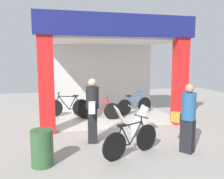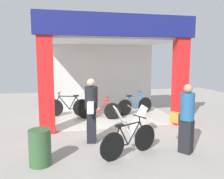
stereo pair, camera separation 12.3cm
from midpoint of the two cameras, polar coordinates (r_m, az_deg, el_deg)
The scene contains 10 objects.
ground_plane at distance 7.62m, azimuth 0.94°, elevation -9.37°, with size 17.56×17.56×0.00m, color #9E9991.
shop_facade at distance 8.81m, azimuth -1.61°, elevation 5.47°, with size 4.98×3.44×3.55m.
bicycle_inside_0 at distance 9.36m, azimuth 5.16°, elevation -3.90°, with size 1.58×0.58×0.91m.
bicycle_inside_1 at distance 9.10m, azimuth -11.15°, elevation -4.23°, with size 1.71×0.50×0.95m.
bicycle_inside_2 at distance 8.54m, azimuth -3.56°, elevation -5.10°, with size 1.53×0.55×0.87m.
bicycle_parked_0 at distance 5.49m, azimuth 4.07°, elevation -12.32°, with size 1.50×0.70×0.89m.
sandwich_board_sign at distance 6.86m, azimuth 4.07°, elevation -7.61°, with size 0.93×0.54×0.86m.
pedestrian_0 at distance 6.16m, azimuth -5.37°, elevation -4.93°, with size 0.40×0.66×1.71m.
pedestrian_1 at distance 5.79m, azimuth 17.42°, elevation -6.59°, with size 0.53×0.59×1.64m.
trash_bin at distance 5.21m, azimuth -17.39°, elevation -13.47°, with size 0.46×0.46×0.77m, color #335933.
Camera 1 is at (-1.90, -7.04, 2.22)m, focal length 37.37 mm.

